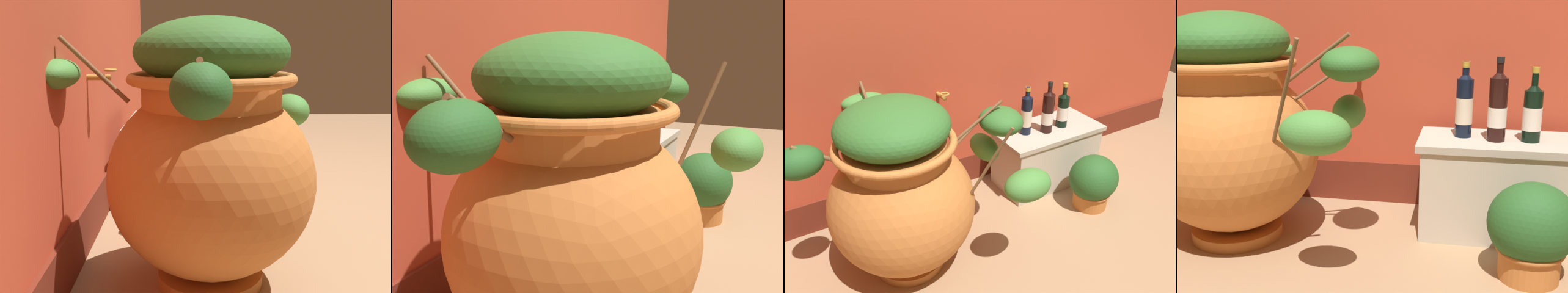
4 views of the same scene
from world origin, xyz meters
TOP-DOWN VIEW (x-y plane):
  - terracotta_urn at (-0.48, 0.60)m, footprint 1.12×1.02m
  - stone_ledge at (0.61, 0.84)m, footprint 0.71×0.36m
  - wine_bottle_left at (0.43, 0.86)m, footprint 0.07×0.07m
  - wine_bottle_middle at (0.70, 0.82)m, footprint 0.08×0.08m
  - wine_bottle_right at (0.57, 0.81)m, footprint 0.08×0.08m
  - potted_shrub at (0.69, 0.46)m, footprint 0.31×0.29m

SIDE VIEW (x-z plane):
  - potted_shrub at x=0.69m, z-range 0.00..0.36m
  - stone_ledge at x=0.61m, z-range 0.01..0.43m
  - terracotta_urn at x=-0.48m, z-range 0.01..0.93m
  - wine_bottle_middle at x=0.70m, z-range 0.38..0.68m
  - wine_bottle_left at x=0.43m, z-range 0.39..0.71m
  - wine_bottle_right at x=0.57m, z-range 0.39..0.73m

